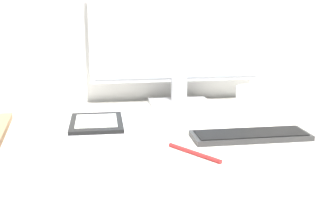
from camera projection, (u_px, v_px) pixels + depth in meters
The scene contains 6 objects.
monitor at pixel (179, 33), 1.39m from camera, with size 0.53×0.11×0.40m.
keyboard at pixel (250, 135), 1.08m from camera, with size 0.27×0.10×0.01m.
laptop at pixel (87, 131), 1.10m from camera, with size 0.35×0.25×0.02m.
ereader at pixel (96, 123), 1.11m from camera, with size 0.13×0.18×0.01m.
coffee_mug at pixel (252, 104), 1.23m from camera, with size 0.12×0.08×0.09m.
pen at pixel (194, 153), 0.96m from camera, with size 0.09×0.13×0.01m.
Camera 1 is at (-0.20, -0.91, 1.07)m, focal length 50.00 mm.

